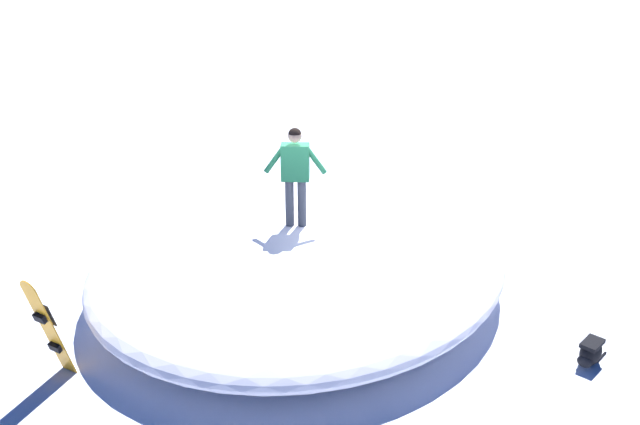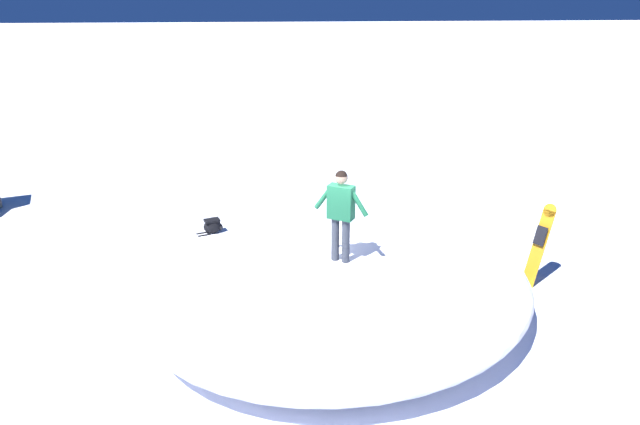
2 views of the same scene
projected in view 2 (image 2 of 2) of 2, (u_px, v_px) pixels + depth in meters
The scene contains 5 objects.
ground at pixel (308, 297), 10.91m from camera, with size 240.00×240.00×0.00m, color white.
snow_mound at pixel (340, 282), 10.35m from camera, with size 7.24×6.49×1.09m, color white.
snowboarder_standing at pixel (341, 208), 9.61m from camera, with size 0.60×0.90×1.66m.
snowboard_primary_upright at pixel (540, 244), 11.19m from camera, with size 0.48×0.55×1.66m.
backpack_near at pixel (213, 226), 13.79m from camera, with size 0.43×0.67×0.37m.
Camera 2 is at (-9.55, 0.79, 5.48)m, focal length 31.55 mm.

